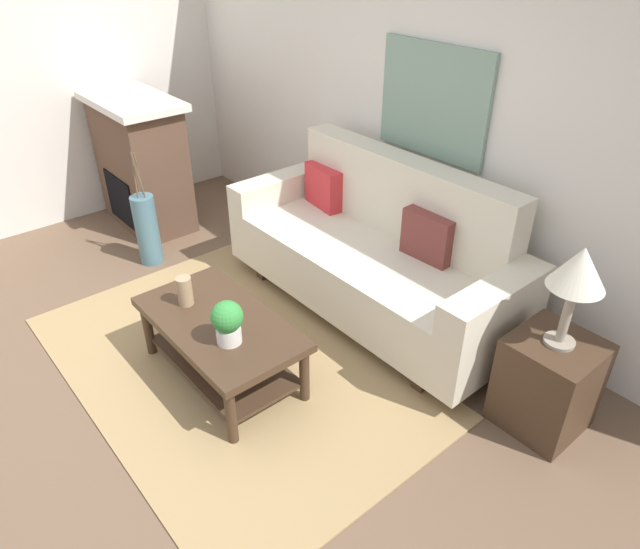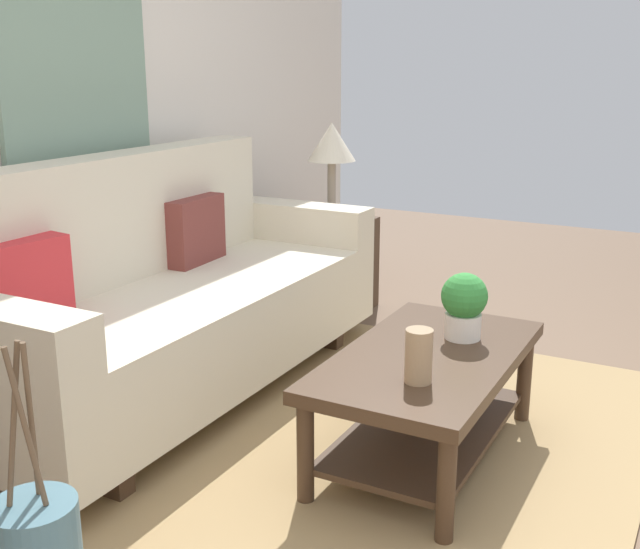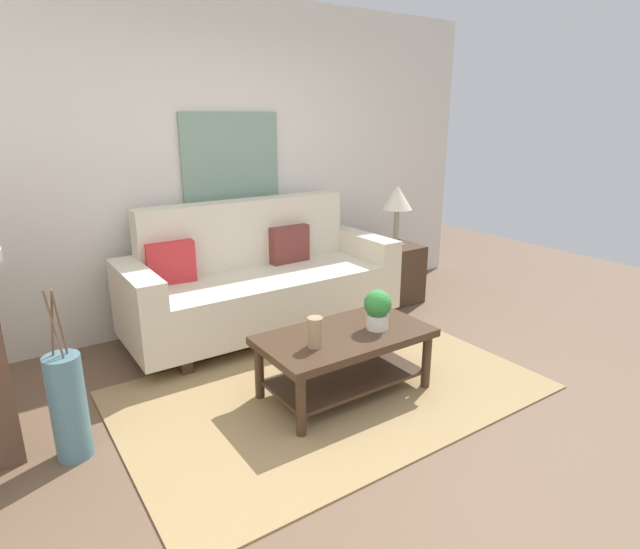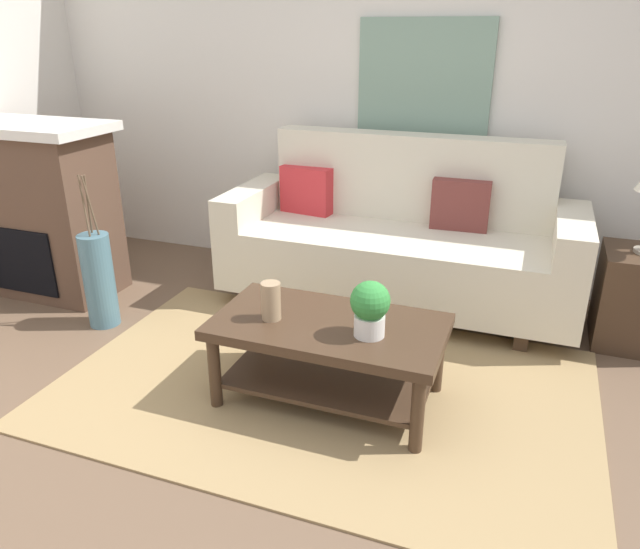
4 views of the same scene
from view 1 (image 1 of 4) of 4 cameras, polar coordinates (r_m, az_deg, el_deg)
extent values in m
plane|color=brown|center=(3.60, -15.84, -12.09)|extent=(9.51, 9.51, 0.00)
cube|color=silver|center=(4.10, 10.57, 16.21)|extent=(5.51, 0.10, 2.70)
cube|color=silver|center=(5.60, -25.89, 17.95)|extent=(0.10, 5.15, 2.70)
cube|color=#A38456|center=(3.74, -8.99, -8.86)|extent=(2.67, 1.72, 0.01)
cube|color=beige|center=(4.03, 4.74, 0.29)|extent=(1.84, 0.84, 0.40)
cube|color=beige|center=(4.01, 8.36, 7.69)|extent=(1.84, 0.20, 0.56)
cube|color=beige|center=(4.66, -4.01, 6.41)|extent=(0.20, 0.84, 0.60)
cube|color=beige|center=(3.46, 16.70, -5.13)|extent=(0.20, 0.84, 0.60)
cube|color=#422D1E|center=(4.69, -2.39, 1.64)|extent=(0.08, 0.74, 0.12)
cube|color=#422D1E|center=(3.76, 13.38, -8.15)|extent=(0.08, 0.74, 0.12)
cube|color=red|center=(4.43, 0.35, 8.76)|extent=(0.37, 0.17, 0.32)
cube|color=brown|center=(3.77, 10.76, 3.77)|extent=(0.37, 0.14, 0.32)
cube|color=#422D1E|center=(3.43, -10.06, -4.81)|extent=(1.10, 0.60, 0.05)
cube|color=#422D1E|center=(3.61, -9.64, -8.44)|extent=(0.98, 0.50, 0.02)
cylinder|color=#422D1E|center=(3.84, -16.79, -5.32)|extent=(0.06, 0.06, 0.38)
cylinder|color=#422D1E|center=(3.15, -8.88, -13.85)|extent=(0.06, 0.06, 0.38)
cylinder|color=#422D1E|center=(4.00, -10.40, -2.65)|extent=(0.06, 0.06, 0.38)
cylinder|color=#422D1E|center=(3.35, -1.57, -10.03)|extent=(0.06, 0.06, 0.38)
cylinder|color=tan|center=(3.54, -13.37, -1.61)|extent=(0.09, 0.09, 0.19)
cylinder|color=white|center=(3.21, -9.09, -5.93)|extent=(0.14, 0.14, 0.10)
sphere|color=#348A3A|center=(3.14, -9.28, -4.18)|extent=(0.18, 0.18, 0.18)
cube|color=#422D1E|center=(3.40, 21.77, -10.03)|extent=(0.44, 0.44, 0.56)
cylinder|color=gray|center=(3.23, 22.79, -6.18)|extent=(0.16, 0.16, 0.02)
cylinder|color=gray|center=(3.14, 23.42, -3.80)|extent=(0.05, 0.05, 0.35)
cone|color=beige|center=(2.99, 24.57, 0.64)|extent=(0.28, 0.28, 0.22)
cube|color=brown|center=(5.41, -17.33, 10.26)|extent=(0.90, 0.50, 1.10)
cube|color=black|center=(5.42, -19.33, 7.05)|extent=(0.52, 0.02, 0.44)
cube|color=silver|center=(5.24, -18.37, 16.13)|extent=(1.02, 0.58, 0.06)
cylinder|color=slate|center=(4.83, -16.90, 4.29)|extent=(0.18, 0.18, 0.59)
cylinder|color=brown|center=(4.62, -17.71, 9.39)|extent=(0.04, 0.05, 0.36)
cylinder|color=brown|center=(4.65, -17.68, 9.55)|extent=(0.05, 0.05, 0.36)
cylinder|color=brown|center=(4.64, -18.06, 9.42)|extent=(0.05, 0.04, 0.36)
cube|color=gray|center=(3.96, 11.23, 16.62)|extent=(0.88, 0.03, 0.73)
camera|label=2|loc=(5.11, -36.69, 15.29)|focal=43.57mm
camera|label=3|loc=(4.48, -55.26, 9.88)|focal=29.00mm
camera|label=4|loc=(2.08, -66.01, -8.99)|focal=33.40mm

